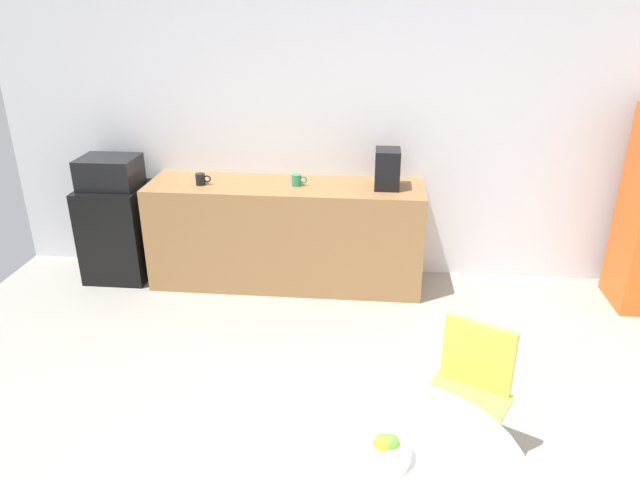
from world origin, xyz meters
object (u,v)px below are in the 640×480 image
object	(u,v)px
mug_green	(297,180)
mug_red	(387,180)
fruit_bowl	(383,449)
microwave	(109,172)
chair_yellow	(470,382)
coffee_maker	(387,169)
mug_white	(201,179)
mini_fridge	(118,232)

from	to	relation	value
mug_green	mug_red	bearing A→B (deg)	6.66
mug_green	fruit_bowl	bearing A→B (deg)	-76.07
microwave	fruit_bowl	distance (m)	3.69
chair_yellow	coffee_maker	size ratio (longest dim) A/B	2.59
microwave	coffee_maker	size ratio (longest dim) A/B	1.50
mug_green	chair_yellow	bearing A→B (deg)	-59.99
mug_white	mug_green	size ratio (longest dim) A/B	1.00
microwave	mug_white	world-z (taller)	microwave
mug_green	coffee_maker	size ratio (longest dim) A/B	0.40
mug_red	mug_green	bearing A→B (deg)	-173.34
microwave	mini_fridge	bearing A→B (deg)	0.00
microwave	mug_white	bearing A→B (deg)	-4.84
coffee_maker	mug_white	bearing A→B (deg)	-177.42
microwave	chair_yellow	bearing A→B (deg)	-36.30
microwave	chair_yellow	size ratio (longest dim) A/B	0.58
mini_fridge	coffee_maker	distance (m)	2.43
mug_green	coffee_maker	xyz separation A→B (m)	(0.74, 0.02, 0.11)
fruit_bowl	coffee_maker	size ratio (longest dim) A/B	0.70
mug_white	mug_green	distance (m)	0.80
mini_fridge	mug_red	xyz separation A→B (m)	(2.35, 0.07, 0.53)
mug_white	mug_green	xyz separation A→B (m)	(0.80, 0.05, 0.00)
fruit_bowl	chair_yellow	bearing A→B (deg)	60.51
chair_yellow	coffee_maker	xyz separation A→B (m)	(-0.43, 2.04, 0.54)
chair_yellow	mug_green	size ratio (longest dim) A/B	6.43
chair_yellow	fruit_bowl	world-z (taller)	fruit_bowl
microwave	mug_white	size ratio (longest dim) A/B	3.72
mini_fridge	mug_red	distance (m)	2.41
mini_fridge	mug_green	world-z (taller)	mug_green
mug_red	coffee_maker	size ratio (longest dim) A/B	0.40
mini_fridge	microwave	bearing A→B (deg)	0.00
microwave	mug_green	xyz separation A→B (m)	(1.61, -0.02, -0.02)
mini_fridge	mug_red	world-z (taller)	mug_red
mini_fridge	mug_green	xyz separation A→B (m)	(1.61, -0.02, 0.53)
mini_fridge	microwave	size ratio (longest dim) A/B	1.74
mug_white	mug_red	size ratio (longest dim) A/B	1.00
mini_fridge	coffee_maker	xyz separation A→B (m)	(2.35, 0.00, 0.64)
mini_fridge	mug_green	size ratio (longest dim) A/B	6.46
chair_yellow	mug_red	size ratio (longest dim) A/B	6.43
chair_yellow	mug_white	world-z (taller)	mug_white
chair_yellow	fruit_bowl	distance (m)	0.98
mini_fridge	mug_green	distance (m)	1.70
microwave	mug_red	bearing A→B (deg)	1.69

